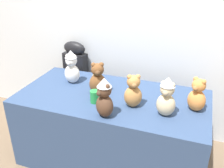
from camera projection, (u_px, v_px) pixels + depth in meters
name	position (u px, v px, depth m)	size (l,w,h in m)	color
wall_back	(134.00, 18.00, 2.63)	(7.00, 0.08, 2.60)	silver
display_table	(112.00, 128.00, 2.47)	(1.74, 0.86, 0.72)	navy
instrument_case	(77.00, 81.00, 3.08)	(0.29, 0.15, 1.01)	black
teddy_bear_caramel	(133.00, 92.00, 2.09)	(0.19, 0.17, 0.29)	#B27A42
teddy_bear_chestnut	(98.00, 79.00, 2.29)	(0.20, 0.19, 0.31)	brown
teddy_bear_snow	(72.00, 67.00, 2.50)	(0.16, 0.14, 0.34)	white
teddy_bear_honey	(97.00, 75.00, 2.47)	(0.14, 0.13, 0.22)	tan
teddy_bear_sand	(167.00, 97.00, 1.95)	(0.16, 0.14, 0.33)	#CCB78E
teddy_bear_cocoa	(104.00, 98.00, 1.94)	(0.19, 0.19, 0.33)	#4C3323
teddy_bear_ginger	(197.00, 96.00, 2.03)	(0.19, 0.18, 0.29)	#D17F3D
party_cup_green	(95.00, 97.00, 2.18)	(0.08, 0.08, 0.11)	#238C3D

